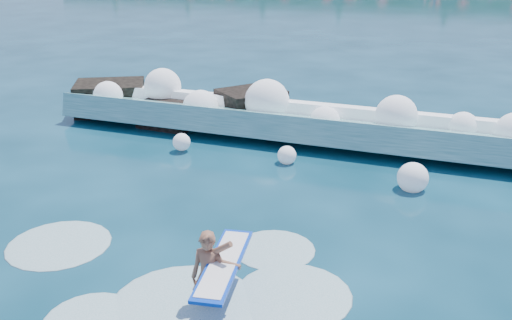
# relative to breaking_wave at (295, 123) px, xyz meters

# --- Properties ---
(ground) EXTENTS (200.00, 200.00, 0.00)m
(ground) POSITION_rel_breaking_wave_xyz_m (-0.92, -7.42, -0.51)
(ground) COLOR #072E3C
(ground) RESTS_ON ground
(breaking_wave) EXTENTS (16.83, 2.67, 1.45)m
(breaking_wave) POSITION_rel_breaking_wave_xyz_m (0.00, 0.00, 0.00)
(breaking_wave) COLOR teal
(breaking_wave) RESTS_ON ground
(rock_cluster) EXTENTS (8.64, 3.39, 1.51)m
(rock_cluster) POSITION_rel_breaking_wave_xyz_m (-5.00, 0.47, -0.03)
(rock_cluster) COLOR black
(rock_cluster) RESTS_ON ground
(surfer_with_board) EXTENTS (1.10, 2.97, 1.80)m
(surfer_with_board) POSITION_rel_breaking_wave_xyz_m (1.33, -9.77, 0.16)
(surfer_with_board) COLOR brown
(surfer_with_board) RESTS_ON ground
(wave_spray) EXTENTS (15.05, 4.67, 1.99)m
(wave_spray) POSITION_rel_breaking_wave_xyz_m (-0.28, -0.17, 0.47)
(wave_spray) COLOR white
(wave_spray) RESTS_ON ground
(surf_foam) EXTENTS (8.89, 5.22, 0.14)m
(surf_foam) POSITION_rel_breaking_wave_xyz_m (0.72, -9.46, -0.51)
(surf_foam) COLOR silver
(surf_foam) RESTS_ON ground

